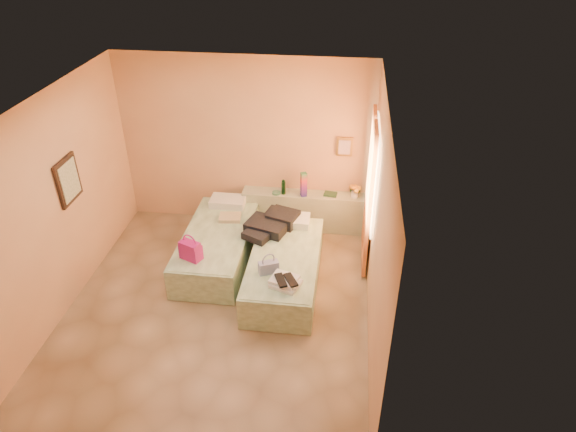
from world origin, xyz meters
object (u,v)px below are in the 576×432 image
(towel_stack, at_px, (286,282))
(headboard_ledge, at_px, (305,211))
(bed_left, at_px, (217,246))
(blue_handbag, at_px, (269,267))
(green_book, at_px, (330,194))
(magenta_handbag, at_px, (191,250))
(flower_vase, at_px, (355,190))
(bed_right, at_px, (285,269))
(water_bottle, at_px, (284,187))

(towel_stack, bearing_deg, headboard_ledge, 88.51)
(bed_left, bearing_deg, blue_handbag, -42.51)
(bed_left, relative_size, green_book, 9.88)
(magenta_handbag, relative_size, blue_handbag, 1.12)
(headboard_ledge, height_order, green_book, green_book)
(headboard_ledge, height_order, towel_stack, headboard_ledge)
(bed_left, xyz_separation_m, blue_handbag, (0.92, -0.85, 0.33))
(flower_vase, distance_m, blue_handbag, 2.18)
(green_book, bearing_deg, bed_right, -102.43)
(bed_right, bearing_deg, bed_left, 158.24)
(bed_right, height_order, flower_vase, flower_vase)
(headboard_ledge, bearing_deg, water_bottle, -172.38)
(bed_left, distance_m, blue_handbag, 1.29)
(bed_left, distance_m, green_book, 1.98)
(bed_left, relative_size, blue_handbag, 7.65)
(green_book, bearing_deg, headboard_ledge, -172.27)
(flower_vase, bearing_deg, headboard_ledge, 178.89)
(bed_right, height_order, green_book, green_book)
(bed_right, xyz_separation_m, blue_handbag, (-0.16, -0.41, 0.33))
(bed_right, xyz_separation_m, green_book, (0.55, 1.48, 0.42))
(magenta_handbag, distance_m, towel_stack, 1.42)
(magenta_handbag, bearing_deg, bed_right, 34.27)
(towel_stack, bearing_deg, water_bottle, 98.11)
(bed_left, height_order, green_book, green_book)
(headboard_ledge, xyz_separation_m, towel_stack, (-0.06, -2.13, 0.23))
(headboard_ledge, bearing_deg, bed_right, -95.87)
(flower_vase, distance_m, towel_stack, 2.28)
(blue_handbag, height_order, towel_stack, blue_handbag)
(water_bottle, distance_m, towel_stack, 2.11)
(bed_right, relative_size, green_book, 9.88)
(bed_right, height_order, blue_handbag, blue_handbag)
(bed_right, distance_m, water_bottle, 1.54)
(water_bottle, bearing_deg, headboard_ledge, 7.62)
(headboard_ledge, relative_size, bed_right, 1.02)
(headboard_ledge, bearing_deg, flower_vase, -1.11)
(bed_right, height_order, water_bottle, water_bottle)
(bed_left, height_order, blue_handbag, blue_handbag)
(green_book, height_order, flower_vase, flower_vase)
(water_bottle, xyz_separation_m, magenta_handbag, (-1.06, -1.67, -0.13))
(bed_left, bearing_deg, magenta_handbag, -105.01)
(bed_left, distance_m, towel_stack, 1.62)
(headboard_ledge, xyz_separation_m, bed_left, (-1.23, -1.05, -0.08))
(water_bottle, xyz_separation_m, flower_vase, (1.13, 0.03, 0.01))
(water_bottle, bearing_deg, towel_stack, -81.89)
(bed_right, distance_m, towel_stack, 0.72)
(towel_stack, bearing_deg, bed_right, 98.58)
(magenta_handbag, bearing_deg, water_bottle, 81.38)
(flower_vase, bearing_deg, blue_handbag, -120.13)
(headboard_ledge, height_order, flower_vase, flower_vase)
(magenta_handbag, height_order, towel_stack, magenta_handbag)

